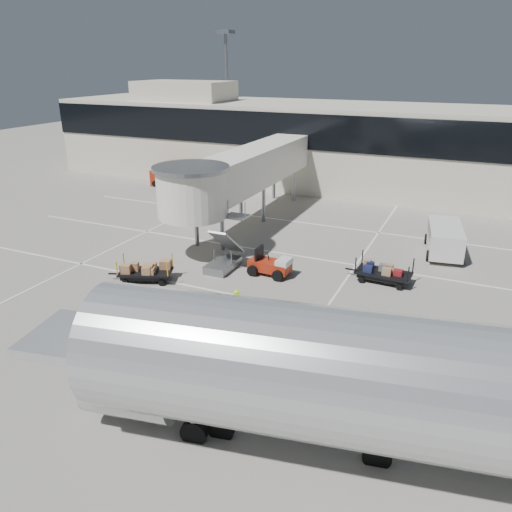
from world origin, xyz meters
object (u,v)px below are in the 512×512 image
object	(u,v)px
box_cart_near	(142,319)
minivan	(445,236)
aircraft	(385,384)
suitcase_cart	(383,273)
belt_loader	(172,178)
box_cart_far	(145,271)
baggage_tug	(271,265)
ground_worker	(237,307)

from	to	relation	value
box_cart_near	minivan	xyz separation A→B (m)	(12.12, 16.86, 0.52)
minivan	aircraft	xyz separation A→B (m)	(-0.17, -20.76, 1.90)
suitcase_cart	box_cart_near	size ratio (longest dim) A/B	0.95
belt_loader	aircraft	distance (m)	39.89
box_cart_near	box_cart_far	xyz separation A→B (m)	(-3.38, 4.83, -0.04)
minivan	aircraft	world-z (taller)	aircraft
baggage_tug	box_cart_far	bearing A→B (deg)	-146.19
baggage_tug	box_cart_near	world-z (taller)	baggage_tug
suitcase_cart	minivan	size ratio (longest dim) A/B	0.73
ground_worker	aircraft	xyz separation A→B (m)	(8.14, -6.36, 2.16)
belt_loader	minivan	bearing A→B (deg)	-24.41
suitcase_cart	box_cart_near	bearing A→B (deg)	-129.00
suitcase_cart	box_cart_far	size ratio (longest dim) A/B	1.03
ground_worker	minivan	bearing A→B (deg)	59.51
belt_loader	box_cart_far	bearing A→B (deg)	-67.45
box_cart_near	aircraft	bearing A→B (deg)	-37.80
box_cart_far	belt_loader	distance (m)	23.66
box_cart_far	ground_worker	xyz separation A→B (m)	(7.18, -2.37, 0.30)
baggage_tug	ground_worker	world-z (taller)	ground_worker
aircraft	box_cart_far	bearing A→B (deg)	140.12
ground_worker	belt_loader	bearing A→B (deg)	128.76
ground_worker	belt_loader	world-z (taller)	belt_loader
box_cart_far	aircraft	distance (m)	17.80
baggage_tug	belt_loader	distance (m)	24.58
aircraft	baggage_tug	bearing A→B (deg)	115.20
baggage_tug	aircraft	xyz separation A→B (m)	(8.95, -12.58, 2.45)
box_cart_far	aircraft	world-z (taller)	aircraft
baggage_tug	box_cart_near	distance (m)	9.19
baggage_tug	ground_worker	xyz separation A→B (m)	(0.81, -6.23, 0.29)
suitcase_cart	baggage_tug	bearing A→B (deg)	-162.00
box_cart_far	belt_loader	xyz separation A→B (m)	(-11.61, 20.62, 0.21)
belt_loader	aircraft	size ratio (longest dim) A/B	0.21
ground_worker	baggage_tug	bearing A→B (deg)	96.91
aircraft	minivan	bearing A→B (deg)	79.31
box_cart_far	baggage_tug	bearing A→B (deg)	9.16
suitcase_cart	belt_loader	size ratio (longest dim) A/B	0.85
box_cart_far	suitcase_cart	bearing A→B (deg)	1.63
minivan	belt_loader	bearing A→B (deg)	153.73
suitcase_cart	aircraft	bearing A→B (deg)	-76.70
suitcase_cart	belt_loader	distance (m)	28.59
aircraft	suitcase_cart	bearing A→B (deg)	90.16
ground_worker	aircraft	bearing A→B (deg)	-38.51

